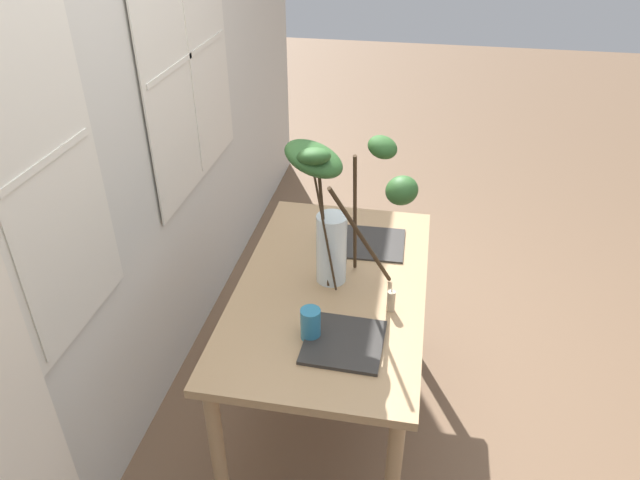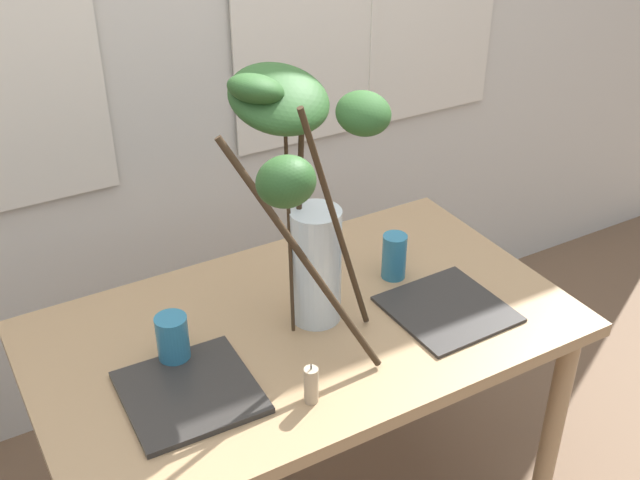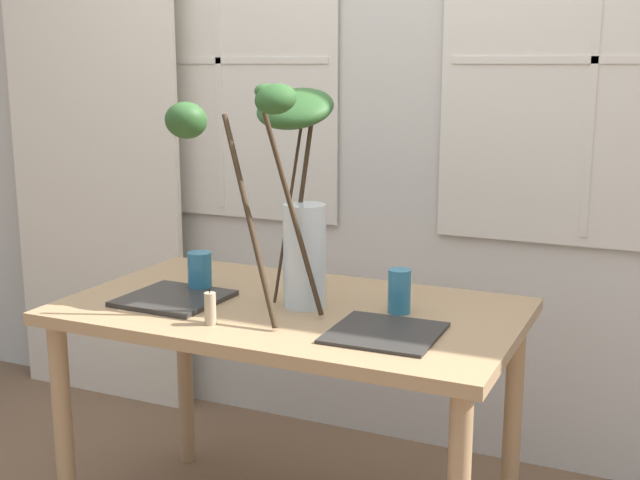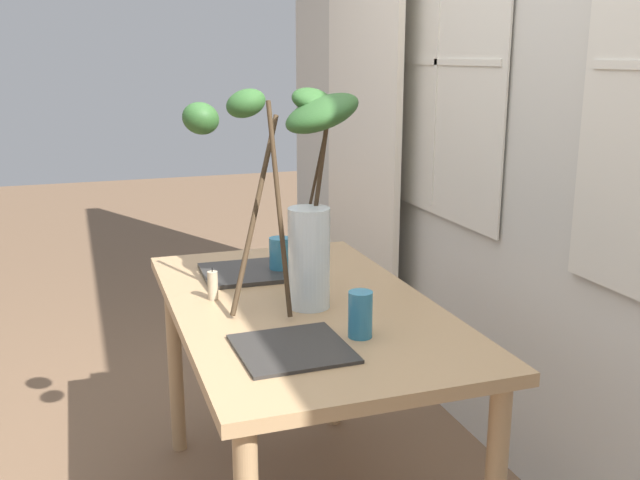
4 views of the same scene
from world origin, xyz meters
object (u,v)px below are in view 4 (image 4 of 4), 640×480
vase_with_branches (299,182)px  drinking_glass_blue_left (280,255)px  plate_square_right (292,349)px  plate_square_left (244,273)px  dining_table (303,332)px  drinking_glass_blue_right (360,314)px  pillar_candle (213,286)px

vase_with_branches → drinking_glass_blue_left: size_ratio=5.38×
vase_with_branches → plate_square_right: size_ratio=2.38×
vase_with_branches → plate_square_left: 0.49m
dining_table → plate_square_right: (0.33, -0.13, 0.10)m
dining_table → drinking_glass_blue_right: 0.35m
vase_with_branches → drinking_glass_blue_left: bearing=174.9°
vase_with_branches → drinking_glass_blue_left: 0.44m
dining_table → plate_square_left: (-0.33, -0.10, 0.10)m
plate_square_left → pillar_candle: size_ratio=2.78×
vase_with_branches → pillar_candle: (-0.11, -0.24, -0.32)m
vase_with_branches → pillar_candle: vase_with_branches is taller
vase_with_branches → plate_square_left: vase_with_branches is taller
dining_table → vase_with_branches: (-0.00, -0.01, 0.46)m
vase_with_branches → drinking_glass_blue_right: (0.31, 0.07, -0.30)m
pillar_candle → plate_square_right: bearing=14.2°
dining_table → plate_square_left: bearing=-163.4°
drinking_glass_blue_left → plate_square_right: drinking_glass_blue_left is taller
drinking_glass_blue_left → pillar_candle: size_ratio=1.22×
drinking_glass_blue_left → pillar_candle: drinking_glass_blue_left is taller
plate_square_left → plate_square_right: plate_square_left is taller
vase_with_branches → dining_table: bearing=53.2°
dining_table → pillar_candle: 0.30m
drinking_glass_blue_left → drinking_glass_blue_right: 0.62m
dining_table → vase_with_branches: size_ratio=1.99×
dining_table → drinking_glass_blue_left: bearing=176.0°
plate_square_left → plate_square_right: (0.67, -0.03, -0.00)m
dining_table → pillar_candle: (-0.12, -0.25, 0.14)m
drinking_glass_blue_left → vase_with_branches: bearing=-5.1°
drinking_glass_blue_left → drinking_glass_blue_right: (0.62, 0.04, 0.00)m
drinking_glass_blue_right → plate_square_left: size_ratio=0.45×
dining_table → pillar_candle: size_ratio=13.04×
dining_table → drinking_glass_blue_left: drinking_glass_blue_left is taller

